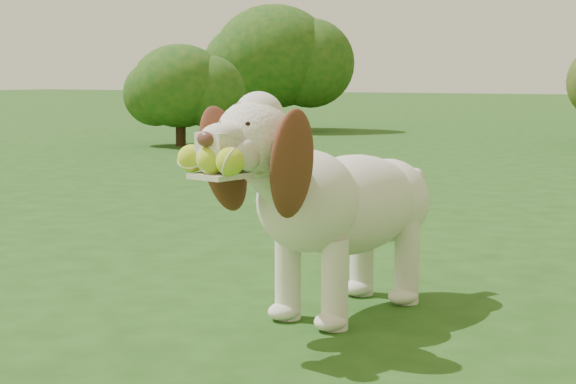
% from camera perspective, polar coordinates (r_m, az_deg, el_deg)
% --- Properties ---
extents(ground, '(80.00, 80.00, 0.00)m').
position_cam_1_polar(ground, '(3.07, 6.55, -8.96)').
color(ground, '#1D4313').
rests_on(ground, ground).
extents(dog, '(0.58, 1.26, 0.82)m').
position_cam_1_polar(dog, '(3.16, 2.95, -0.35)').
color(dog, silver).
rests_on(dog, ground).
extents(shrub_a, '(1.22, 1.22, 1.26)m').
position_cam_1_polar(shrub_a, '(11.07, -7.00, 6.81)').
color(shrub_a, '#382314').
rests_on(shrub_a, ground).
extents(shrub_e, '(1.92, 1.92, 1.99)m').
position_cam_1_polar(shrub_e, '(14.08, -0.91, 8.74)').
color(shrub_e, '#382314').
rests_on(shrub_e, ground).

